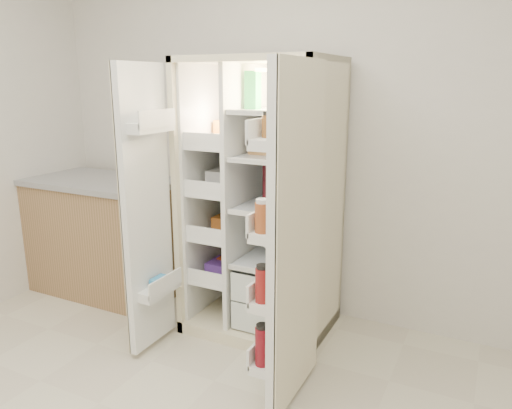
% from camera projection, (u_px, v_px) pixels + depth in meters
% --- Properties ---
extents(wall_back, '(4.00, 0.02, 2.70)m').
position_uv_depth(wall_back, '(293.00, 126.00, 3.38)').
color(wall_back, silver).
rests_on(wall_back, floor).
extents(refrigerator, '(0.92, 0.70, 1.80)m').
position_uv_depth(refrigerator, '(267.00, 221.00, 3.25)').
color(refrigerator, beige).
rests_on(refrigerator, floor).
extents(freezer_door, '(0.15, 0.40, 1.72)m').
position_uv_depth(freezer_door, '(147.00, 212.00, 2.91)').
color(freezer_door, white).
rests_on(freezer_door, floor).
extents(fridge_door, '(0.17, 0.58, 1.72)m').
position_uv_depth(fridge_door, '(292.00, 243.00, 2.41)').
color(fridge_door, white).
rests_on(fridge_door, floor).
extents(kitchen_counter, '(1.26, 0.67, 0.92)m').
position_uv_depth(kitchen_counter, '(103.00, 235.00, 3.88)').
color(kitchen_counter, '#9C744E').
rests_on(kitchen_counter, floor).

